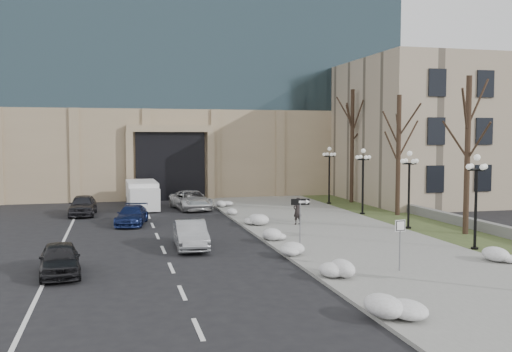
# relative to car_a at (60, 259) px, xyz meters

# --- Properties ---
(ground) EXTENTS (160.00, 160.00, 0.00)m
(ground) POSITION_rel_car_a_xyz_m (11.00, -5.84, -0.66)
(ground) COLOR black
(ground) RESTS_ON ground
(sidewalk) EXTENTS (9.00, 40.00, 0.12)m
(sidewalk) POSITION_rel_car_a_xyz_m (14.50, 8.16, -0.60)
(sidewalk) COLOR gray
(sidewalk) RESTS_ON ground
(curb) EXTENTS (0.30, 40.00, 0.14)m
(curb) POSITION_rel_car_a_xyz_m (10.00, 8.16, -0.59)
(curb) COLOR gray
(curb) RESTS_ON ground
(grass_strip) EXTENTS (4.00, 40.00, 0.10)m
(grass_strip) POSITION_rel_car_a_xyz_m (21.00, 8.16, -0.61)
(grass_strip) COLOR #384723
(grass_strip) RESTS_ON ground
(stone_wall) EXTENTS (0.50, 30.00, 0.70)m
(stone_wall) POSITION_rel_car_a_xyz_m (23.00, 10.16, -0.31)
(stone_wall) COLOR slate
(stone_wall) RESTS_ON ground
(office_tower) EXTENTS (40.00, 24.70, 36.00)m
(office_tower) POSITION_rel_car_a_xyz_m (8.99, 37.75, 17.83)
(office_tower) COLOR tan
(office_tower) RESTS_ON ground
(classical_building) EXTENTS (22.00, 18.12, 12.00)m
(classical_building) POSITION_rel_car_a_xyz_m (33.00, 22.14, 5.34)
(classical_building) COLOR tan
(classical_building) RESTS_ON ground
(car_a) EXTENTS (1.91, 4.01, 1.32)m
(car_a) POSITION_rel_car_a_xyz_m (0.00, 0.00, 0.00)
(car_a) COLOR black
(car_a) RESTS_ON ground
(car_b) EXTENTS (1.62, 4.32, 1.41)m
(car_b) POSITION_rel_car_a_xyz_m (5.87, 4.20, 0.04)
(car_b) COLOR #93969A
(car_b) RESTS_ON ground
(car_c) EXTENTS (2.48, 4.44, 1.22)m
(car_c) POSITION_rel_car_a_xyz_m (3.25, 12.76, -0.05)
(car_c) COLOR navy
(car_c) RESTS_ON ground
(car_d) EXTENTS (3.21, 5.53, 1.45)m
(car_d) POSITION_rel_car_a_xyz_m (7.90, 19.38, 0.06)
(car_d) COLOR silver
(car_d) RESTS_ON ground
(car_e) EXTENTS (1.95, 4.42, 1.48)m
(car_e) POSITION_rel_car_a_xyz_m (0.00, 18.00, 0.08)
(car_e) COLOR #2F2E33
(car_e) RESTS_ON ground
(pedestrian) EXTENTS (0.71, 0.58, 1.68)m
(pedestrian) POSITION_rel_car_a_xyz_m (13.27, 9.62, 0.30)
(pedestrian) COLOR black
(pedestrian) RESTS_ON sidewalk
(box_truck) EXTENTS (2.42, 6.55, 2.07)m
(box_truck) POSITION_rel_car_a_xyz_m (4.31, 21.20, 0.34)
(box_truck) COLOR silver
(box_truck) RESTS_ON ground
(one_way_sign) EXTENTS (0.96, 0.30, 2.57)m
(one_way_sign) POSITION_rel_car_a_xyz_m (11.19, 2.37, 1.46)
(one_way_sign) COLOR slate
(one_way_sign) RESTS_ON ground
(keep_sign) EXTENTS (0.48, 0.11, 2.23)m
(keep_sign) POSITION_rel_car_a_xyz_m (13.48, -3.13, 0.98)
(keep_sign) COLOR slate
(keep_sign) RESTS_ON ground
(snow_clump_a) EXTENTS (1.10, 1.60, 0.36)m
(snow_clump_a) POSITION_rel_car_a_xyz_m (10.49, -8.28, -0.36)
(snow_clump_a) COLOR white
(snow_clump_a) RESTS_ON sidewalk
(snow_clump_b) EXTENTS (1.10, 1.60, 0.36)m
(snow_clump_b) POSITION_rel_car_a_xyz_m (10.56, -3.06, -0.36)
(snow_clump_b) COLOR white
(snow_clump_b) RESTS_ON sidewalk
(snow_clump_c) EXTENTS (1.10, 1.60, 0.36)m
(snow_clump_c) POSITION_rel_car_a_xyz_m (10.40, 0.59, -0.36)
(snow_clump_c) COLOR white
(snow_clump_c) RESTS_ON sidewalk
(snow_clump_d) EXTENTS (1.10, 1.60, 0.36)m
(snow_clump_d) POSITION_rel_car_a_xyz_m (10.43, 5.20, -0.36)
(snow_clump_d) COLOR white
(snow_clump_d) RESTS_ON sidewalk
(snow_clump_e) EXTENTS (1.10, 1.60, 0.36)m
(snow_clump_e) POSITION_rel_car_a_xyz_m (10.53, 10.08, -0.36)
(snow_clump_e) COLOR white
(snow_clump_e) RESTS_ON sidewalk
(snow_clump_f) EXTENTS (1.10, 1.60, 0.36)m
(snow_clump_f) POSITION_rel_car_a_xyz_m (10.53, 15.14, -0.36)
(snow_clump_f) COLOR white
(snow_clump_f) RESTS_ON sidewalk
(snow_clump_g) EXTENTS (1.10, 1.60, 0.36)m
(snow_clump_g) POSITION_rel_car_a_xyz_m (10.56, 19.70, -0.36)
(snow_clump_g) COLOR white
(snow_clump_g) RESTS_ON sidewalk
(snow_clump_h) EXTENTS (1.10, 1.60, 0.36)m
(snow_clump_h) POSITION_rel_car_a_xyz_m (18.62, -2.91, -0.36)
(snow_clump_h) COLOR white
(snow_clump_h) RESTS_ON sidewalk
(lamppost_a) EXTENTS (1.18, 1.18, 4.76)m
(lamppost_a) POSITION_rel_car_a_xyz_m (19.30, 0.16, 2.41)
(lamppost_a) COLOR black
(lamppost_a) RESTS_ON ground
(lamppost_b) EXTENTS (1.18, 1.18, 4.76)m
(lamppost_b) POSITION_rel_car_a_xyz_m (19.30, 6.66, 2.41)
(lamppost_b) COLOR black
(lamppost_b) RESTS_ON ground
(lamppost_c) EXTENTS (1.18, 1.18, 4.76)m
(lamppost_c) POSITION_rel_car_a_xyz_m (19.30, 13.16, 2.41)
(lamppost_c) COLOR black
(lamppost_c) RESTS_ON ground
(lamppost_d) EXTENTS (1.18, 1.18, 4.76)m
(lamppost_d) POSITION_rel_car_a_xyz_m (19.30, 19.66, 2.41)
(lamppost_d) COLOR black
(lamppost_d) RESTS_ON ground
(tree_near) EXTENTS (3.20, 3.20, 9.00)m
(tree_near) POSITION_rel_car_a_xyz_m (21.50, 4.16, 5.17)
(tree_near) COLOR black
(tree_near) RESTS_ON ground
(tree_mid) EXTENTS (3.20, 3.20, 8.50)m
(tree_mid) POSITION_rel_car_a_xyz_m (21.50, 12.16, 4.84)
(tree_mid) COLOR black
(tree_mid) RESTS_ON ground
(tree_far) EXTENTS (3.20, 3.20, 9.50)m
(tree_far) POSITION_rel_car_a_xyz_m (21.50, 20.16, 5.49)
(tree_far) COLOR black
(tree_far) RESTS_ON ground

